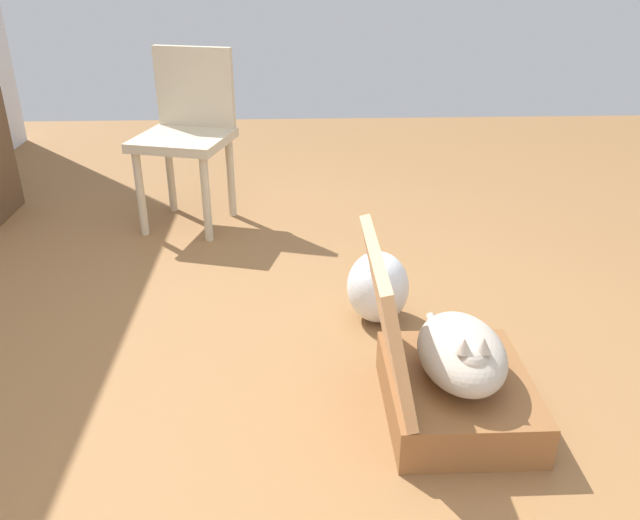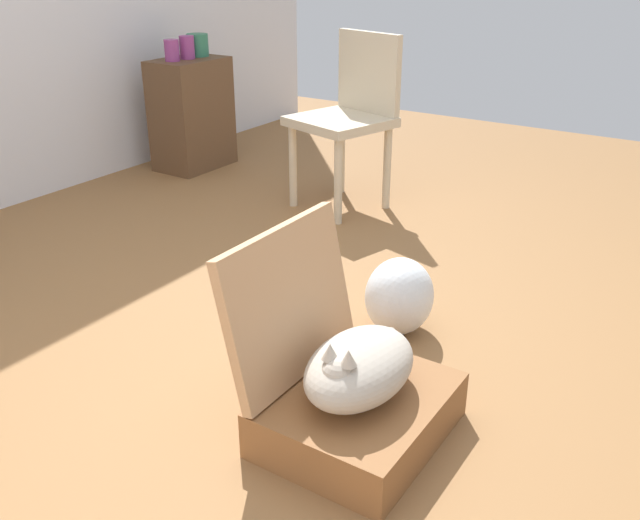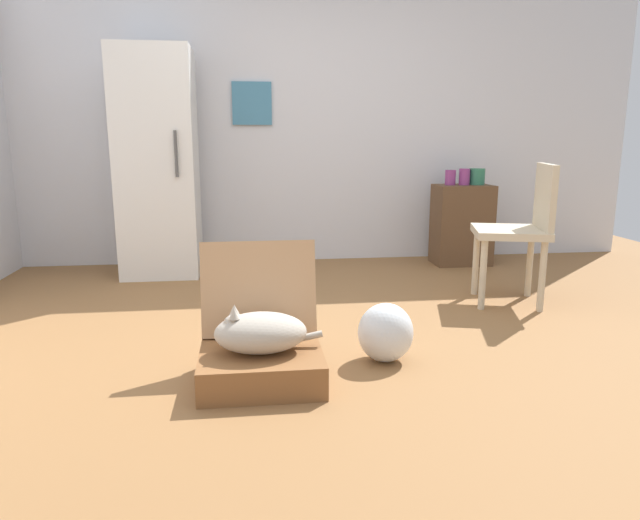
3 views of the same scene
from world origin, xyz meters
name	(u,v)px [view 1 (image 1 of 3)]	position (x,y,z in m)	size (l,w,h in m)	color
ground_plane	(301,355)	(0.00, 0.00, 0.00)	(7.68, 7.68, 0.00)	olive
suitcase_base	(457,394)	(-0.37, -0.52, 0.08)	(0.56, 0.47, 0.15)	brown
suitcase_lid	(387,316)	(-0.37, -0.27, 0.39)	(0.56, 0.47, 0.04)	tan
cat	(462,353)	(-0.38, -0.52, 0.25)	(0.50, 0.28, 0.22)	#B2A899
plastic_bag_white	(378,287)	(0.26, -0.33, 0.15)	(0.28, 0.26, 0.30)	silver
chair	(188,129)	(1.41, 0.59, 0.53)	(0.57, 0.58, 0.95)	beige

